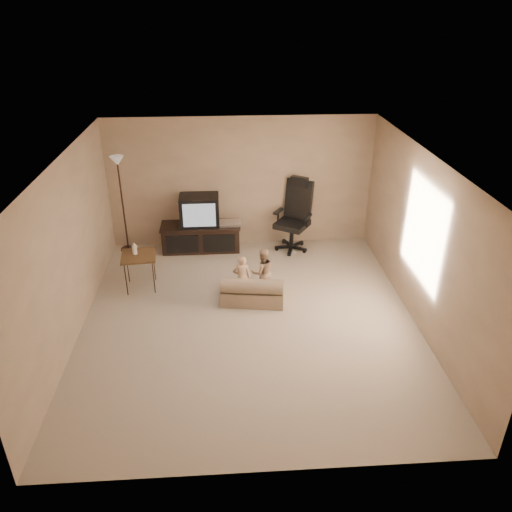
{
  "coord_description": "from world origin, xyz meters",
  "views": [
    {
      "loc": [
        -0.32,
        -6.29,
        4.36
      ],
      "look_at": [
        0.14,
        0.6,
        0.79
      ],
      "focal_mm": 35.0,
      "sensor_mm": 36.0,
      "label": 1
    }
  ],
  "objects_px": {
    "tv_stand": "(201,228)",
    "toddler_right": "(262,272)",
    "child_sofa": "(253,292)",
    "toddler_left": "(242,278)",
    "office_chair": "(294,224)",
    "floor_lamp": "(120,183)",
    "side_table": "(138,256)"
  },
  "relations": [
    {
      "from": "side_table",
      "to": "floor_lamp",
      "type": "relative_size",
      "value": 0.45
    },
    {
      "from": "tv_stand",
      "to": "side_table",
      "type": "xyz_separation_m",
      "value": [
        -0.98,
        -1.39,
        0.14
      ]
    },
    {
      "from": "toddler_left",
      "to": "office_chair",
      "type": "bearing_deg",
      "value": -123.37
    },
    {
      "from": "office_chair",
      "to": "side_table",
      "type": "height_order",
      "value": "office_chair"
    },
    {
      "from": "toddler_left",
      "to": "floor_lamp",
      "type": "bearing_deg",
      "value": -44.65
    },
    {
      "from": "side_table",
      "to": "toddler_left",
      "type": "xyz_separation_m",
      "value": [
        1.69,
        -0.48,
        -0.2
      ]
    },
    {
      "from": "child_sofa",
      "to": "toddler_left",
      "type": "xyz_separation_m",
      "value": [
        -0.16,
        0.11,
        0.2
      ]
    },
    {
      "from": "tv_stand",
      "to": "toddler_right",
      "type": "bearing_deg",
      "value": -59.19
    },
    {
      "from": "office_chair",
      "to": "child_sofa",
      "type": "relative_size",
      "value": 1.32
    },
    {
      "from": "office_chair",
      "to": "child_sofa",
      "type": "xyz_separation_m",
      "value": [
        -0.92,
        -1.92,
        -0.31
      ]
    },
    {
      "from": "floor_lamp",
      "to": "toddler_right",
      "type": "xyz_separation_m",
      "value": [
        2.48,
        -1.79,
        -0.95
      ]
    },
    {
      "from": "office_chair",
      "to": "toddler_right",
      "type": "height_order",
      "value": "office_chair"
    },
    {
      "from": "tv_stand",
      "to": "floor_lamp",
      "type": "xyz_separation_m",
      "value": [
        -1.43,
        0.06,
        0.9
      ]
    },
    {
      "from": "tv_stand",
      "to": "child_sofa",
      "type": "xyz_separation_m",
      "value": [
        0.87,
        -1.99,
        -0.26
      ]
    },
    {
      "from": "tv_stand",
      "to": "floor_lamp",
      "type": "height_order",
      "value": "floor_lamp"
    },
    {
      "from": "toddler_left",
      "to": "toddler_right",
      "type": "bearing_deg",
      "value": -160.41
    },
    {
      "from": "floor_lamp",
      "to": "toddler_left",
      "type": "xyz_separation_m",
      "value": [
        2.14,
        -1.93,
        -0.97
      ]
    },
    {
      "from": "side_table",
      "to": "child_sofa",
      "type": "distance_m",
      "value": 1.98
    },
    {
      "from": "side_table",
      "to": "toddler_right",
      "type": "height_order",
      "value": "side_table"
    },
    {
      "from": "side_table",
      "to": "tv_stand",
      "type": "bearing_deg",
      "value": 54.87
    },
    {
      "from": "floor_lamp",
      "to": "toddler_right",
      "type": "distance_m",
      "value": 3.2
    },
    {
      "from": "floor_lamp",
      "to": "tv_stand",
      "type": "bearing_deg",
      "value": -2.33
    },
    {
      "from": "side_table",
      "to": "child_sofa",
      "type": "bearing_deg",
      "value": -17.9
    },
    {
      "from": "side_table",
      "to": "toddler_right",
      "type": "xyz_separation_m",
      "value": [
        2.03,
        -0.35,
        -0.18
      ]
    },
    {
      "from": "toddler_left",
      "to": "tv_stand",
      "type": "bearing_deg",
      "value": -71.85
    },
    {
      "from": "floor_lamp",
      "to": "toddler_right",
      "type": "relative_size",
      "value": 2.26
    },
    {
      "from": "child_sofa",
      "to": "toddler_left",
      "type": "bearing_deg",
      "value": 153.6
    },
    {
      "from": "tv_stand",
      "to": "floor_lamp",
      "type": "bearing_deg",
      "value": 177.31
    },
    {
      "from": "toddler_left",
      "to": "child_sofa",
      "type": "bearing_deg",
      "value": 142.96
    },
    {
      "from": "office_chair",
      "to": "child_sofa",
      "type": "height_order",
      "value": "office_chair"
    },
    {
      "from": "side_table",
      "to": "child_sofa",
      "type": "relative_size",
      "value": 0.78
    },
    {
      "from": "floor_lamp",
      "to": "side_table",
      "type": "bearing_deg",
      "value": -72.69
    }
  ]
}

